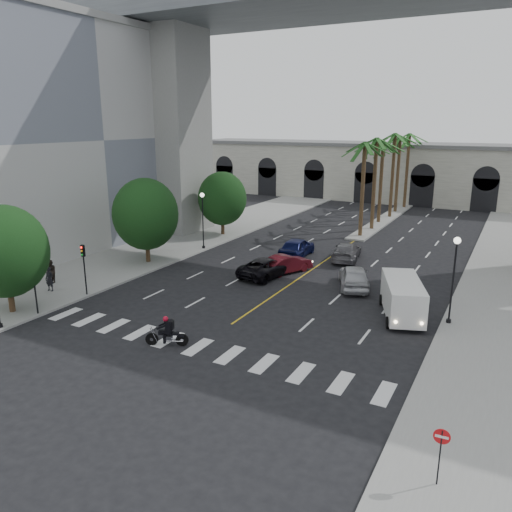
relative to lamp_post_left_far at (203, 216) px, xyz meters
The scene contains 29 objects.
ground 19.91m from the lamp_post_left_far, 54.53° to the right, with size 140.00×140.00×0.00m, color black.
sidewalk_left 4.88m from the lamp_post_left_far, 164.48° to the right, with size 8.00×100.00×0.15m, color gray.
median 24.97m from the lamp_post_left_far, 62.61° to the left, with size 2.00×24.00×0.20m, color gray.
building_left 17.60m from the lamp_post_left_far, 165.62° to the right, with size 16.50×32.50×20.60m.
pier_building 40.65m from the lamp_post_left_far, 73.71° to the left, with size 71.00×10.50×8.50m.
bridge 22.12m from the lamp_post_left_far, 22.04° to the left, with size 75.00×13.00×26.00m.
palm_a 17.56m from the lamp_post_left_far, 46.47° to the left, with size 3.20×3.20×10.30m.
palm_b 20.64m from the lamp_post_left_far, 54.29° to the left, with size 3.20×3.20×10.60m.
palm_c 23.62m from the lamp_post_left_far, 60.75° to the left, with size 3.20×3.20×10.10m.
palm_d 27.40m from the lamp_post_left_far, 64.30° to the left, with size 3.20×3.20×10.90m.
palm_e 30.78m from the lamp_post_left_far, 68.02° to the left, with size 3.20×3.20×10.40m.
palm_f 34.61m from the lamp_post_left_far, 70.07° to the left, with size 3.20×3.20×10.70m.
street_tree_near 19.08m from the lamp_post_left_far, 94.81° to the right, with size 5.20×5.20×6.89m.
street_tree_mid 6.29m from the lamp_post_left_far, 104.93° to the right, with size 5.44×5.44×7.21m.
street_tree_far 6.25m from the lamp_post_left_far, 104.93° to the left, with size 5.04×5.04×6.68m.
lamp_post_left_far is the anchor object (origin of this frame).
lamp_post_right 24.16m from the lamp_post_left_far, 19.33° to the right, with size 0.40×0.40×5.35m.
traffic_signal_near 18.51m from the lamp_post_left_far, 89.69° to the right, with size 0.25×0.18×3.65m.
traffic_signal_far 14.52m from the lamp_post_left_far, 89.60° to the right, with size 0.25×0.18×3.65m.
motorcycle_rider 20.76m from the lamp_post_left_far, 61.32° to the right, with size 2.17×1.07×1.68m.
car_a 16.43m from the lamp_post_left_far, 14.29° to the right, with size 1.99×4.94×1.68m, color #B2B3B8.
car_b 10.62m from the lamp_post_left_far, 16.37° to the right, with size 1.52×4.37×1.44m, color #521018.
car_c 10.37m from the lamp_post_left_far, 26.88° to the right, with size 2.45×5.31×1.48m, color black.
car_d 13.46m from the lamp_post_left_far, 12.81° to the left, with size 2.10×5.16×1.50m, color #5A595D.
car_e 9.18m from the lamp_post_left_far, 12.31° to the left, with size 2.03×5.05×1.72m, color #0E1342.
cargo_van 21.71m from the lamp_post_left_far, 21.97° to the right, with size 3.79×5.85×2.33m.
pedestrian_a 15.56m from the lamp_post_left_far, 100.08° to the right, with size 0.63×0.41×1.71m, color black.
pedestrian_b 14.63m from the lamp_post_left_far, 106.34° to the right, with size 0.84×0.65×1.72m, color black.
do_not_enter_sign 33.27m from the lamp_post_left_far, 42.76° to the right, with size 0.54×0.06×2.22m.
Camera 1 is at (14.29, -21.60, 11.73)m, focal length 35.00 mm.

